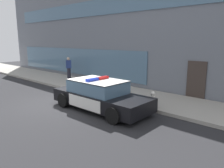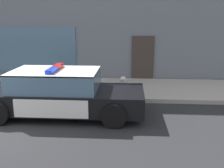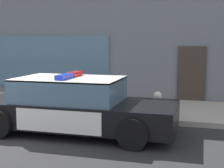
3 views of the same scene
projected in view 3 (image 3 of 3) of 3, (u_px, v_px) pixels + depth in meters
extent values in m
cube|color=#A39E93|center=(48.00, 104.00, 11.58)|extent=(48.00, 3.27, 0.15)
cube|color=slate|center=(49.00, 13.00, 17.57)|extent=(25.75, 8.59, 7.61)
cube|color=#382D28|center=(192.00, 76.00, 11.73)|extent=(1.00, 0.08, 2.10)
cube|color=black|center=(77.00, 113.00, 8.13)|extent=(4.89, 1.89, 0.60)
cube|color=silver|center=(139.00, 110.00, 7.69)|extent=(1.66, 1.84, 0.05)
cube|color=silver|center=(16.00, 103.00, 8.56)|extent=(1.37, 1.84, 0.05)
cube|color=silver|center=(87.00, 106.00, 9.06)|extent=(2.05, 0.04, 0.51)
cube|color=silver|center=(58.00, 122.00, 7.25)|extent=(2.05, 0.04, 0.51)
cube|color=yellow|center=(87.00, 105.00, 9.07)|extent=(0.22, 0.01, 0.26)
cube|color=slate|center=(70.00, 90.00, 8.10)|extent=(2.54, 1.69, 0.60)
cube|color=silver|center=(69.00, 78.00, 8.07)|extent=(2.54, 1.69, 0.04)
cube|color=red|center=(75.00, 74.00, 8.38)|extent=(0.20, 0.64, 0.11)
cube|color=blue|center=(64.00, 77.00, 7.73)|extent=(0.20, 0.64, 0.11)
cylinder|color=black|center=(147.00, 115.00, 8.61)|extent=(0.68, 0.22, 0.68)
cylinder|color=black|center=(133.00, 134.00, 6.82)|extent=(0.68, 0.22, 0.68)
cylinder|color=black|center=(38.00, 108.00, 9.47)|extent=(0.68, 0.22, 0.68)
cylinder|color=silver|center=(157.00, 115.00, 9.22)|extent=(0.28, 0.28, 0.10)
cylinder|color=silver|center=(158.00, 106.00, 9.19)|extent=(0.19, 0.19, 0.45)
sphere|color=silver|center=(158.00, 95.00, 9.15)|extent=(0.22, 0.22, 0.22)
cylinder|color=gray|center=(158.00, 93.00, 9.14)|extent=(0.06, 0.06, 0.05)
cylinder|color=gray|center=(157.00, 106.00, 9.04)|extent=(0.09, 0.10, 0.09)
cylinder|color=gray|center=(158.00, 104.00, 9.32)|extent=(0.09, 0.10, 0.09)
cylinder|color=gray|center=(163.00, 106.00, 9.15)|extent=(0.10, 0.12, 0.12)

